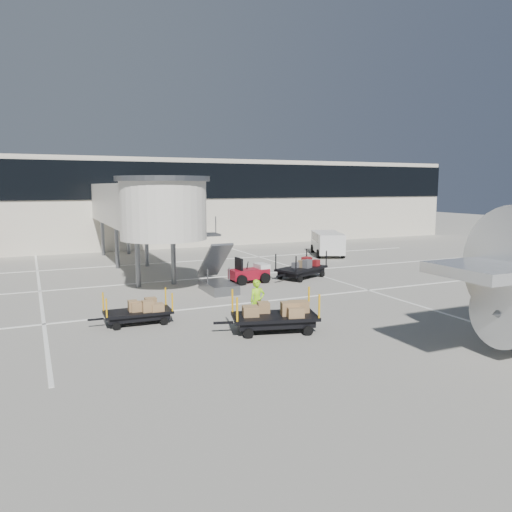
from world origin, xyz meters
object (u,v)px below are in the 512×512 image
(box_cart_near, at_px, (275,316))
(ground_worker, at_px, (257,301))
(baggage_tug, at_px, (250,273))
(minivan, at_px, (327,241))
(box_cart_far, at_px, (141,311))
(suitcase_cart, at_px, (302,269))

(box_cart_near, distance_m, ground_worker, 1.53)
(baggage_tug, xyz_separation_m, minivan, (10.35, 8.01, 0.57))
(minivan, bearing_deg, box_cart_near, -104.89)
(box_cart_far, bearing_deg, box_cart_near, -34.53)
(suitcase_cart, distance_m, minivan, 10.72)
(box_cart_near, height_order, box_cart_far, box_cart_near)
(suitcase_cart, height_order, ground_worker, ground_worker)
(suitcase_cart, bearing_deg, baggage_tug, 153.56)
(baggage_tug, bearing_deg, ground_worker, -114.08)
(baggage_tug, distance_m, box_cart_near, 9.90)
(ground_worker, xyz_separation_m, minivan, (13.51, 15.92, 0.22))
(box_cart_far, height_order, ground_worker, ground_worker)
(baggage_tug, relative_size, ground_worker, 1.30)
(suitcase_cart, relative_size, ground_worker, 2.28)
(baggage_tug, height_order, box_cart_far, baggage_tug)
(suitcase_cart, relative_size, minivan, 0.77)
(minivan, bearing_deg, baggage_tug, -119.46)
(baggage_tug, xyz_separation_m, ground_worker, (-3.16, -7.91, 0.35))
(box_cart_near, bearing_deg, box_cart_far, 158.97)
(baggage_tug, xyz_separation_m, box_cart_far, (-7.55, -6.16, -0.02))
(box_cart_far, bearing_deg, suitcase_cart, 30.59)
(ground_worker, relative_size, minivan, 0.34)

